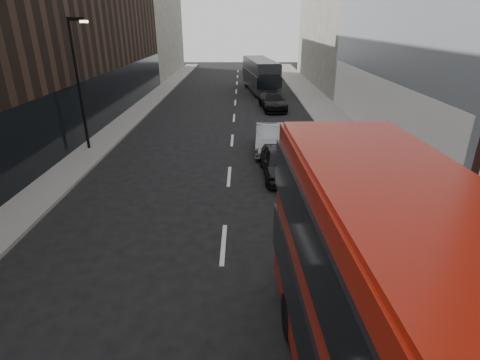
{
  "coord_description": "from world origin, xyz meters",
  "views": [
    {
      "loc": [
        0.61,
        -2.76,
        6.91
      ],
      "look_at": [
        0.56,
        7.66,
        2.5
      ],
      "focal_mm": 28.0,
      "sensor_mm": 36.0,
      "label": 1
    }
  ],
  "objects_px": {
    "street_lamp": "(79,77)",
    "car_c": "(273,101)",
    "car_a": "(280,162)",
    "grey_bus": "(260,74)",
    "car_b": "(270,138)"
  },
  "relations": [
    {
      "from": "street_lamp",
      "to": "car_a",
      "type": "xyz_separation_m",
      "value": [
        10.66,
        -3.9,
        -3.47
      ]
    },
    {
      "from": "street_lamp",
      "to": "car_a",
      "type": "relative_size",
      "value": 1.69
    },
    {
      "from": "street_lamp",
      "to": "car_b",
      "type": "bearing_deg",
      "value": 0.0
    },
    {
      "from": "car_a",
      "to": "car_b",
      "type": "distance_m",
      "value": 3.91
    },
    {
      "from": "car_c",
      "to": "grey_bus",
      "type": "bearing_deg",
      "value": 88.52
    },
    {
      "from": "car_c",
      "to": "car_a",
      "type": "bearing_deg",
      "value": -98.82
    },
    {
      "from": "street_lamp",
      "to": "car_c",
      "type": "height_order",
      "value": "street_lamp"
    },
    {
      "from": "street_lamp",
      "to": "car_a",
      "type": "bearing_deg",
      "value": -20.1
    },
    {
      "from": "car_a",
      "to": "car_c",
      "type": "distance_m",
      "value": 15.02
    },
    {
      "from": "street_lamp",
      "to": "car_c",
      "type": "bearing_deg",
      "value": 44.11
    },
    {
      "from": "car_a",
      "to": "car_b",
      "type": "bearing_deg",
      "value": 90.81
    },
    {
      "from": "car_b",
      "to": "car_c",
      "type": "height_order",
      "value": "car_b"
    },
    {
      "from": "street_lamp",
      "to": "grey_bus",
      "type": "height_order",
      "value": "street_lamp"
    },
    {
      "from": "car_c",
      "to": "street_lamp",
      "type": "bearing_deg",
      "value": -141.7
    },
    {
      "from": "car_a",
      "to": "car_b",
      "type": "relative_size",
      "value": 0.93
    }
  ]
}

